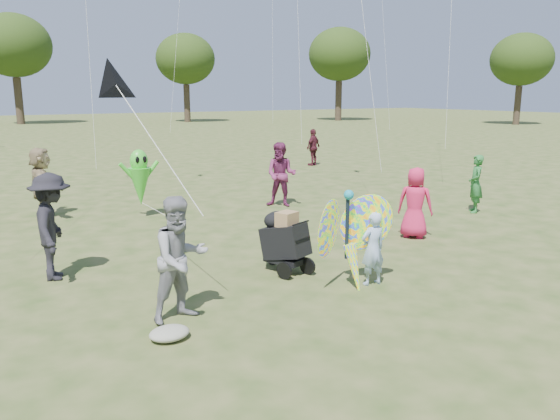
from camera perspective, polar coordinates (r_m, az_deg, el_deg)
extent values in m
plane|color=#51592B|center=(8.77, 6.36, -8.67)|extent=(160.00, 160.00, 0.00)
imported|color=#9AB4DA|center=(9.06, 9.67, -4.01)|extent=(0.47, 0.33, 1.22)
imported|color=gray|center=(7.63, -10.35, -5.05)|extent=(0.95, 0.80, 1.75)
ellipsoid|color=gray|center=(7.31, -11.49, -12.51)|extent=(0.52, 0.43, 0.17)
imported|color=#D0214E|center=(12.17, 13.93, 0.75)|extent=(0.85, 0.90, 1.55)
imported|color=black|center=(9.91, -22.70, -1.61)|extent=(0.95, 1.31, 1.82)
imported|color=#97815D|center=(14.97, -23.64, 2.62)|extent=(0.69, 1.70, 1.79)
imported|color=#742652|center=(15.09, 0.12, 3.71)|extent=(1.09, 1.09, 1.78)
imported|color=#286C2F|center=(15.25, 19.76, 2.59)|extent=(0.63, 0.66, 1.52)
imported|color=#4E1A25|center=(23.87, 3.50, 6.56)|extent=(1.01, 0.72, 1.58)
cube|color=black|center=(9.59, 0.56, -3.30)|extent=(0.73, 0.97, 0.71)
cube|color=black|center=(9.69, 0.55, -5.18)|extent=(0.62, 0.78, 0.10)
ellipsoid|color=black|center=(9.72, -0.23, -1.09)|extent=(0.51, 0.45, 0.33)
cylinder|color=black|center=(9.30, 0.45, -6.37)|extent=(0.15, 0.30, 0.30)
cylinder|color=black|center=(9.56, 2.90, -5.88)|extent=(0.15, 0.30, 0.30)
cylinder|color=black|center=(10.09, -0.82, -5.13)|extent=(0.12, 0.22, 0.22)
cylinder|color=black|center=(9.10, 2.18, -1.37)|extent=(0.42, 0.18, 0.03)
cube|color=#AA8152|center=(9.45, 0.72, -0.97)|extent=(0.42, 0.38, 0.26)
ellipsoid|color=#FF2866|center=(8.53, 5.12, -1.96)|extent=(0.98, 0.71, 1.24)
ellipsoid|color=#FF2866|center=(9.00, 9.00, -1.32)|extent=(0.98, 0.71, 1.24)
cylinder|color=black|center=(8.79, 7.03, -1.92)|extent=(0.06, 0.06, 1.00)
cone|color=#FF2866|center=(8.88, 7.85, -6.38)|extent=(0.36, 0.49, 0.93)
sphere|color=teal|center=(8.65, 7.20, 1.59)|extent=(0.16, 0.16, 0.16)
cone|color=black|center=(8.87, -16.85, 12.50)|extent=(0.89, 0.62, 0.81)
cylinder|color=silver|center=(8.22, -12.69, 6.40)|extent=(0.68, 1.66, 1.84)
cone|color=green|center=(14.14, -14.39, 2.38)|extent=(0.56, 0.56, 0.95)
ellipsoid|color=green|center=(14.04, -14.53, 4.99)|extent=(0.44, 0.39, 0.57)
ellipsoid|color=black|center=(13.84, -14.67, 5.09)|extent=(0.10, 0.05, 0.17)
ellipsoid|color=black|center=(13.89, -13.96, 5.16)|extent=(0.10, 0.05, 0.17)
cylinder|color=green|center=(13.99, -15.65, 3.87)|extent=(0.43, 0.10, 0.49)
cylinder|color=green|center=(14.17, -13.32, 4.09)|extent=(0.43, 0.10, 0.49)
cylinder|color=silver|center=(14.15, -12.86, -0.01)|extent=(0.61, 0.41, 0.41)
cylinder|color=#3A2D21|center=(61.83, -25.62, 10.24)|extent=(0.77, 0.77, 4.62)
ellipsoid|color=#2B4214|center=(62.00, -26.09, 15.20)|extent=(7.26, 7.26, 6.17)
cylinder|color=#3A2D21|center=(60.98, -9.69, 10.93)|extent=(0.66, 0.67, 3.99)
ellipsoid|color=#2B4214|center=(61.07, -9.85, 15.30)|extent=(6.27, 6.27, 5.33)
cylinder|color=#3A2D21|center=(63.81, 6.13, 11.27)|extent=(0.73, 0.73, 4.41)
ellipsoid|color=#2B4214|center=(63.95, 6.24, 15.88)|extent=(6.93, 6.93, 5.89)
cylinder|color=#3A2D21|center=(59.98, 23.56, 9.99)|extent=(0.63, 0.63, 3.78)
ellipsoid|color=#2B4214|center=(60.05, 23.92, 14.19)|extent=(5.94, 5.94, 5.05)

